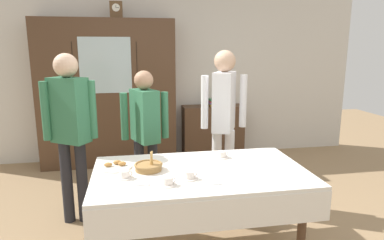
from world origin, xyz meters
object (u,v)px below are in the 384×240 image
Objects in this scene: mantel_clock at (116,10)px; person_near_right_end at (145,126)px; pastry_plate at (115,166)px; bread_basket at (149,166)px; dining_table at (201,182)px; tea_cup_mid_right at (125,175)px; book_stack at (213,103)px; tea_cup_center at (190,175)px; spoon_mid_left at (146,185)px; person_behind_table_right at (224,112)px; spoon_center at (217,184)px; person_by_cabinet at (70,122)px; bookshelf_low at (213,131)px; tea_cup_mid_left at (222,155)px; wall_cabinet at (108,94)px; tea_cup_near_left at (168,182)px.

person_near_right_end is at bearing -78.76° from mantel_clock.
bread_basket is at bearing -22.73° from pastry_plate.
tea_cup_mid_right reaches higher than dining_table.
book_stack is 3.01m from tea_cup_mid_right.
spoon_mid_left is at bearing -169.32° from tea_cup_center.
bread_basket is at bearing 165.51° from dining_table.
pastry_plate is at bearing 162.18° from dining_table.
book_stack reaches higher than bread_basket.
mantel_clock is 2.36m from person_behind_table_right.
pastry_plate is 0.18× the size of person_near_right_end.
spoon_center is 1.66m from person_by_cabinet.
bread_basket is (-1.18, -2.53, 0.37)m from bookshelf_low.
tea_cup_mid_left reaches higher than pastry_plate.
dining_table is at bearing -105.76° from book_stack.
book_stack is (1.65, 0.05, -0.19)m from wall_cabinet.
bread_basket is 0.14× the size of person_by_cabinet.
tea_cup_mid_left is at bearing 35.71° from spoon_mid_left.
tea_cup_center is 1.27m from person_behind_table_right.
mantel_clock is at bearing 102.46° from tea_cup_center.
bread_basket is at bearing -43.50° from person_by_cabinet.
spoon_mid_left is (-1.22, -2.85, -0.14)m from book_stack.
mantel_clock is 2.03m from book_stack.
tea_cup_near_left reaches higher than spoon_mid_left.
bookshelf_low is at bearing 54.03° from person_near_right_end.
person_near_right_end is at bearing 89.13° from bread_basket.
tea_cup_mid_right is at bearing -176.75° from dining_table.
tea_cup_mid_left is at bearing -101.60° from book_stack.
wall_cabinet reaches higher than book_stack.
book_stack reaches higher than bookshelf_low.
wall_cabinet is at bearing 117.34° from tea_cup_mid_left.
tea_cup_near_left is at bearing -135.64° from tea_cup_mid_left.
mantel_clock is 1.10× the size of book_stack.
tea_cup_center is at bearing -131.02° from dining_table.
mantel_clock is 3.04m from tea_cup_mid_right.
person_by_cabinet is 0.99× the size of person_behind_table_right.
tea_cup_near_left reaches higher than pastry_plate.
wall_cabinet is 16.84× the size of tea_cup_mid_left.
spoon_center is at bearing -71.55° from wall_cabinet.
tea_cup_mid_left reaches higher than spoon_center.
spoon_mid_left is (-0.53, 0.08, 0.00)m from spoon_center.
bread_basket reaches higher than spoon_mid_left.
mantel_clock reaches higher than person_behind_table_right.
spoon_center is at bearing -103.14° from book_stack.
pastry_plate is (-0.71, 0.23, 0.11)m from dining_table.
person_near_right_end is (-1.16, -1.60, 0.02)m from book_stack.
book_stack is 1.67× the size of tea_cup_mid_left.
tea_cup_center is 1.22m from person_near_right_end.
tea_cup_mid_right is at bearing -117.09° from bookshelf_low.
tea_cup_mid_right reaches higher than spoon_center.
wall_cabinet reaches higher than tea_cup_mid_right.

